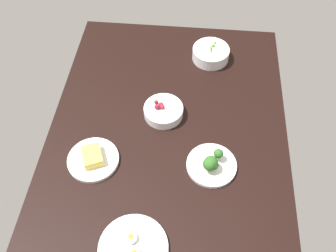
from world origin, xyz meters
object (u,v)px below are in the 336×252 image
at_px(bowl_peas, 211,53).
at_px(plate_broccoli, 212,164).
at_px(bowl_berries, 163,111).
at_px(plate_cheese, 93,159).
at_px(plate_eggs, 133,248).

relative_size(bowl_peas, plate_broccoli, 0.91).
distance_m(bowl_berries, bowl_peas, 0.39).
distance_m(bowl_berries, plate_cheese, 0.34).
xyz_separation_m(plate_broccoli, plate_cheese, (-0.01, 0.43, -0.01)).
height_order(bowl_peas, plate_broccoli, plate_broccoli).
distance_m(bowl_peas, plate_cheese, 0.72).
relative_size(bowl_berries, plate_eggs, 0.71).
bearing_deg(bowl_peas, plate_eggs, 166.17).
relative_size(bowl_berries, bowl_peas, 0.96).
xyz_separation_m(plate_eggs, plate_cheese, (0.31, 0.20, 0.00)).
distance_m(bowl_berries, plate_broccoli, 0.30).
distance_m(plate_eggs, plate_cheese, 0.37).
xyz_separation_m(bowl_peas, plate_cheese, (-0.59, 0.42, -0.02)).
height_order(plate_eggs, plate_cheese, plate_cheese).
relative_size(bowl_berries, plate_broccoli, 0.87).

